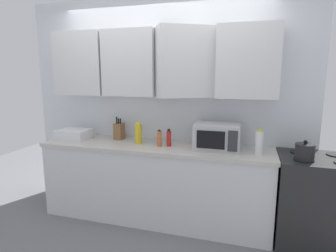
% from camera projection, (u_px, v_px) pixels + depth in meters
% --- Properties ---
extents(ground_plane, '(8.00, 8.00, 0.00)m').
position_uv_depth(ground_plane, '(132.00, 252.00, 2.72)').
color(ground_plane, slate).
extents(wall_back_with_cabinets, '(3.52, 0.60, 2.60)m').
position_uv_depth(wall_back_with_cabinets, '(161.00, 85.00, 3.30)').
color(wall_back_with_cabinets, white).
rests_on(wall_back_with_cabinets, ground_plane).
extents(counter_run, '(2.65, 0.63, 0.90)m').
position_uv_depth(counter_run, '(155.00, 182.00, 3.29)').
color(counter_run, silver).
rests_on(counter_run, ground_plane).
extents(stove_range, '(0.76, 0.64, 0.91)m').
position_uv_depth(stove_range, '(316.00, 201.00, 2.80)').
color(stove_range, black).
rests_on(stove_range, ground_plane).
extents(kettle, '(0.17, 0.17, 0.18)m').
position_uv_depth(kettle, '(305.00, 152.00, 2.61)').
color(kettle, black).
rests_on(kettle, stove_range).
extents(microwave, '(0.48, 0.37, 0.28)m').
position_uv_depth(microwave, '(217.00, 136.00, 3.01)').
color(microwave, '#B7B7BC').
rests_on(microwave, counter_run).
extents(dish_rack, '(0.38, 0.30, 0.12)m').
position_uv_depth(dish_rack, '(74.00, 134.00, 3.50)').
color(dish_rack, silver).
rests_on(dish_rack, counter_run).
extents(knife_block, '(0.11, 0.13, 0.28)m').
position_uv_depth(knife_block, '(119.00, 131.00, 3.48)').
color(knife_block, brown).
rests_on(knife_block, counter_run).
extents(bottle_white_jar, '(0.07, 0.07, 0.25)m').
position_uv_depth(bottle_white_jar, '(259.00, 143.00, 2.82)').
color(bottle_white_jar, white).
rests_on(bottle_white_jar, counter_run).
extents(bottle_yellow_mustard, '(0.08, 0.08, 0.25)m').
position_uv_depth(bottle_yellow_mustard, '(138.00, 134.00, 3.26)').
color(bottle_yellow_mustard, gold).
rests_on(bottle_yellow_mustard, counter_run).
extents(bottle_red_sauce, '(0.05, 0.05, 0.20)m').
position_uv_depth(bottle_red_sauce, '(169.00, 138.00, 3.15)').
color(bottle_red_sauce, red).
rests_on(bottle_red_sauce, counter_run).
extents(bottle_spice_jar, '(0.06, 0.06, 0.19)m').
position_uv_depth(bottle_spice_jar, '(159.00, 139.00, 3.14)').
color(bottle_spice_jar, '#BC6638').
rests_on(bottle_spice_jar, counter_run).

